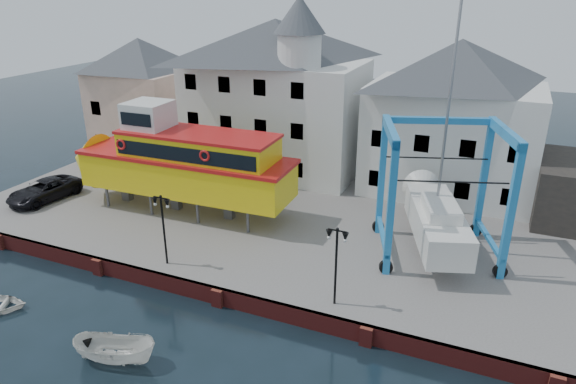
% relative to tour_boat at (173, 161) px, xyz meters
% --- Properties ---
extents(ground, '(140.00, 140.00, 0.00)m').
position_rel_tour_boat_xyz_m(ground, '(7.86, -7.82, -4.52)').
color(ground, black).
rests_on(ground, ground).
extents(hardstanding, '(44.00, 22.00, 1.00)m').
position_rel_tour_boat_xyz_m(hardstanding, '(7.86, 3.18, -4.02)').
color(hardstanding, '#68615E').
rests_on(hardstanding, ground).
extents(quay_wall, '(44.00, 0.47, 1.00)m').
position_rel_tour_boat_xyz_m(quay_wall, '(7.86, -7.71, -4.02)').
color(quay_wall, maroon).
rests_on(quay_wall, ground).
extents(building_pink, '(8.00, 7.00, 10.30)m').
position_rel_tour_boat_xyz_m(building_pink, '(-10.14, 10.18, 1.62)').
color(building_pink, tan).
rests_on(building_pink, hardstanding).
extents(building_white_main, '(14.00, 8.30, 14.00)m').
position_rel_tour_boat_xyz_m(building_white_main, '(2.99, 10.57, 2.82)').
color(building_white_main, silver).
rests_on(building_white_main, hardstanding).
extents(building_white_right, '(12.00, 8.00, 11.20)m').
position_rel_tour_boat_xyz_m(building_white_right, '(16.86, 11.18, 2.07)').
color(building_white_right, silver).
rests_on(building_white_right, hardstanding).
extents(lamp_post_left, '(1.12, 0.32, 4.20)m').
position_rel_tour_boat_xyz_m(lamp_post_left, '(3.86, -6.62, -0.35)').
color(lamp_post_left, black).
rests_on(lamp_post_left, hardstanding).
extents(lamp_post_right, '(1.12, 0.32, 4.20)m').
position_rel_tour_boat_xyz_m(lamp_post_right, '(13.86, -6.62, -0.35)').
color(lamp_post_right, black).
rests_on(lamp_post_right, hardstanding).
extents(tour_boat, '(17.26, 4.56, 7.47)m').
position_rel_tour_boat_xyz_m(tour_boat, '(0.00, 0.00, 0.00)').
color(tour_boat, '#59595E').
rests_on(tour_boat, hardstanding).
extents(travel_lift, '(8.19, 9.99, 14.67)m').
position_rel_tour_boat_xyz_m(travel_lift, '(17.33, 1.43, -1.08)').
color(travel_lift, '#267DC0').
rests_on(travel_lift, hardstanding).
extents(van, '(3.14, 5.63, 1.49)m').
position_rel_tour_boat_xyz_m(van, '(-9.79, -2.47, -2.78)').
color(van, black).
rests_on(van, hardstanding).
extents(motorboat_a, '(4.11, 2.35, 1.50)m').
position_rel_tour_boat_xyz_m(motorboat_a, '(5.85, -13.39, -4.52)').
color(motorboat_a, white).
rests_on(motorboat_a, ground).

